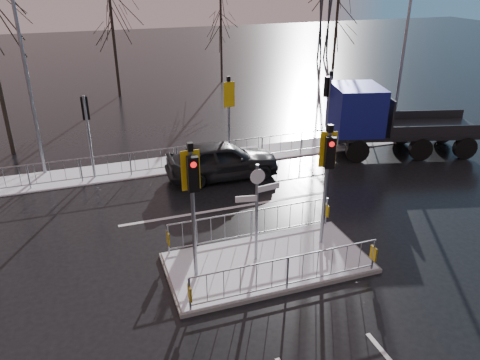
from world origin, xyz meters
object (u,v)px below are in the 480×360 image
object	(u,v)px
car_far_lane	(222,160)
street_lamp_right	(405,52)
traffic_island	(267,253)
street_lamp_left	(28,68)
flatbed_truck	(376,118)

from	to	relation	value
car_far_lane	street_lamp_right	bearing A→B (deg)	-77.38
car_far_lane	street_lamp_right	size ratio (longest dim) A/B	0.59
traffic_island	street_lamp_left	bearing A→B (deg)	124.07
car_far_lane	street_lamp_left	world-z (taller)	street_lamp_left
car_far_lane	street_lamp_right	world-z (taller)	street_lamp_right
flatbed_truck	street_lamp_right	xyz separation A→B (m)	(2.30, 1.53, 2.67)
traffic_island	street_lamp_right	size ratio (longest dim) A/B	0.75
street_lamp_left	traffic_island	bearing A→B (deg)	-55.93
traffic_island	car_far_lane	xyz separation A→B (m)	(0.64, 6.55, 0.41)
car_far_lane	street_lamp_right	xyz separation A→B (m)	(9.94, 1.94, 3.59)
flatbed_truck	street_lamp_left	size ratio (longest dim) A/B	0.90
flatbed_truck	traffic_island	bearing A→B (deg)	-139.95
car_far_lane	flatbed_truck	world-z (taller)	flatbed_truck
traffic_island	street_lamp_right	distance (m)	14.14
flatbed_truck	street_lamp_right	distance (m)	3.84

